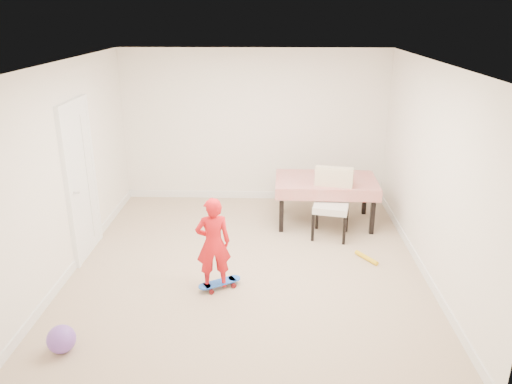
{
  "coord_description": "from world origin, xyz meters",
  "views": [
    {
      "loc": [
        0.29,
        -5.86,
        3.16
      ],
      "look_at": [
        0.1,
        0.2,
        0.95
      ],
      "focal_mm": 35.0,
      "sensor_mm": 36.0,
      "label": 1
    }
  ],
  "objects_px": {
    "dining_chair": "(331,204)",
    "child": "(213,246)",
    "balloon": "(61,339)",
    "dining_table": "(325,201)",
    "skateboard": "(220,285)"
  },
  "relations": [
    {
      "from": "dining_chair",
      "to": "child",
      "type": "xyz_separation_m",
      "value": [
        -1.55,
        -1.53,
        0.06
      ]
    },
    {
      "from": "dining_table",
      "to": "skateboard",
      "type": "xyz_separation_m",
      "value": [
        -1.46,
        -2.04,
        -0.32
      ]
    },
    {
      "from": "dining_table",
      "to": "balloon",
      "type": "xyz_separation_m",
      "value": [
        -2.89,
        -3.28,
        -0.22
      ]
    },
    {
      "from": "dining_table",
      "to": "child",
      "type": "relative_size",
      "value": 1.36
    },
    {
      "from": "skateboard",
      "to": "balloon",
      "type": "distance_m",
      "value": 1.89
    },
    {
      "from": "dining_chair",
      "to": "child",
      "type": "relative_size",
      "value": 0.89
    },
    {
      "from": "dining_table",
      "to": "balloon",
      "type": "bearing_deg",
      "value": -129.82
    },
    {
      "from": "balloon",
      "to": "dining_chair",
      "type": "bearing_deg",
      "value": 43.43
    },
    {
      "from": "balloon",
      "to": "dining_table",
      "type": "bearing_deg",
      "value": 48.67
    },
    {
      "from": "balloon",
      "to": "skateboard",
      "type": "bearing_deg",
      "value": 40.96
    },
    {
      "from": "skateboard",
      "to": "child",
      "type": "relative_size",
      "value": 0.48
    },
    {
      "from": "dining_chair",
      "to": "skateboard",
      "type": "relative_size",
      "value": 1.86
    },
    {
      "from": "dining_table",
      "to": "balloon",
      "type": "relative_size",
      "value": 5.5
    },
    {
      "from": "dining_table",
      "to": "dining_chair",
      "type": "bearing_deg",
      "value": -84.89
    },
    {
      "from": "dining_table",
      "to": "child",
      "type": "distance_m",
      "value": 2.56
    }
  ]
}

